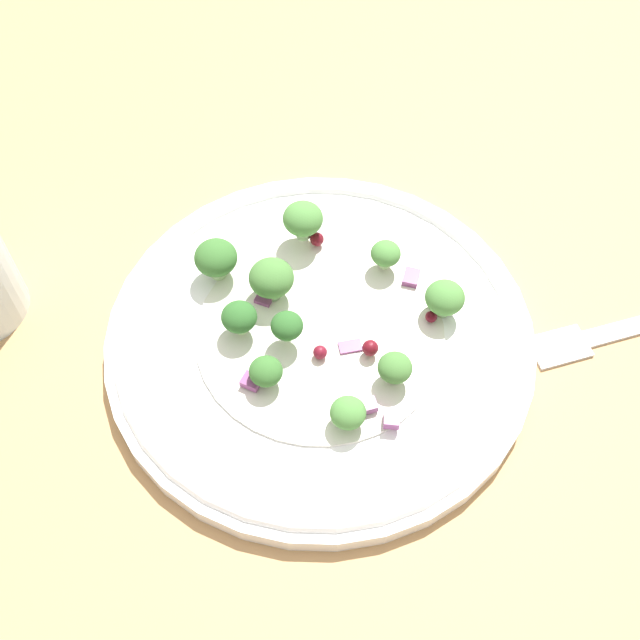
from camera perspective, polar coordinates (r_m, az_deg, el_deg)
ground_plane at (r=51.00cm, az=1.66°, el=-2.94°), size 180.00×180.00×2.00cm
plate at (r=49.75cm, az=-0.00°, el=-1.19°), size 26.63×26.63×1.70cm
dressing_pool at (r=49.38cm, az=-0.00°, el=-0.91°), size 15.45×15.45×0.20cm
broccoli_floret_0 at (r=49.58cm, az=-3.49°, el=2.96°), size 2.83×2.83×2.87cm
broccoli_floret_1 at (r=46.51cm, az=5.37°, el=-3.44°), size 2.05×2.05×2.07cm
broccoli_floret_2 at (r=48.25cm, az=-5.79°, el=0.18°), size 2.19×2.19×2.22cm
broccoli_floret_3 at (r=51.23cm, az=4.71°, el=4.72°), size 1.94×1.94×1.96cm
broccoli_floret_4 at (r=46.49cm, az=-3.88°, el=-3.71°), size 1.99×1.99×2.02cm
broccoli_floret_5 at (r=49.54cm, az=8.90°, el=1.55°), size 2.47×2.47×2.50cm
broccoli_floret_6 at (r=52.00cm, az=-1.23°, el=7.20°), size 2.63×2.63×2.67cm
broccoli_floret_7 at (r=51.00cm, az=-7.44°, el=4.39°), size 2.75×2.75×2.78cm
broccoli_floret_8 at (r=47.47cm, az=-2.38°, el=-0.45°), size 1.96×1.96×1.99cm
broccoli_floret_9 at (r=45.18cm, az=2.01°, el=-6.67°), size 2.07×2.07×2.09cm
cranberry_0 at (r=52.52cm, az=4.69°, el=4.67°), size 0.74×0.74×0.74cm
cranberry_1 at (r=47.89cm, az=3.61°, el=-2.00°), size 0.99×0.99×0.99cm
cranberry_2 at (r=52.94cm, az=-0.23°, el=5.79°), size 0.93×0.93×0.93cm
cranberry_3 at (r=49.75cm, az=7.95°, el=0.23°), size 0.75×0.75×0.75cm
cranberry_4 at (r=47.76cm, az=0.30°, el=-2.64°), size 0.86×0.86×0.86cm
onion_bit_0 at (r=46.33cm, az=3.38°, el=-6.13°), size 1.19×1.34×0.51cm
onion_bit_1 at (r=47.23cm, az=-4.92°, el=-4.39°), size 1.42×1.35×0.47cm
onion_bit_2 at (r=48.85cm, az=2.53°, el=-1.71°), size 1.37×1.62×0.32cm
onion_bit_3 at (r=45.95cm, az=5.15°, el=-7.04°), size 1.40×1.39×0.60cm
onion_bit_4 at (r=50.77cm, az=-3.93°, el=1.67°), size 1.52×1.60×0.34cm
onion_bit_5 at (r=51.81cm, az=6.53°, el=3.01°), size 1.55×1.61×0.55cm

